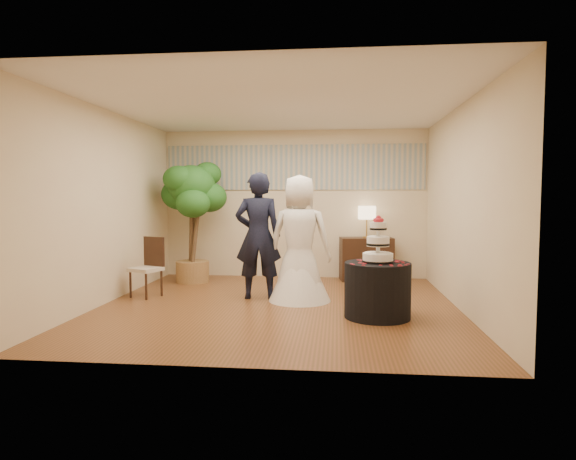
# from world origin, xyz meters

# --- Properties ---
(floor) EXTENTS (5.00, 5.00, 0.00)m
(floor) POSITION_xyz_m (0.00, 0.00, 0.00)
(floor) COLOR brown
(floor) RESTS_ON ground
(ceiling) EXTENTS (5.00, 5.00, 0.00)m
(ceiling) POSITION_xyz_m (0.00, 0.00, 2.80)
(ceiling) COLOR white
(ceiling) RESTS_ON wall_back
(wall_back) EXTENTS (5.00, 0.06, 2.80)m
(wall_back) POSITION_xyz_m (0.00, 2.50, 1.40)
(wall_back) COLOR beige
(wall_back) RESTS_ON ground
(wall_front) EXTENTS (5.00, 0.06, 2.80)m
(wall_front) POSITION_xyz_m (0.00, -2.50, 1.40)
(wall_front) COLOR beige
(wall_front) RESTS_ON ground
(wall_left) EXTENTS (0.06, 5.00, 2.80)m
(wall_left) POSITION_xyz_m (-2.50, 0.00, 1.40)
(wall_left) COLOR beige
(wall_left) RESTS_ON ground
(wall_right) EXTENTS (0.06, 5.00, 2.80)m
(wall_right) POSITION_xyz_m (2.50, 0.00, 1.40)
(wall_right) COLOR beige
(wall_right) RESTS_ON ground
(mural_border) EXTENTS (4.90, 0.02, 0.85)m
(mural_border) POSITION_xyz_m (0.00, 2.48, 2.10)
(mural_border) COLOR #A5A89B
(mural_border) RESTS_ON wall_back
(groom) EXTENTS (0.74, 0.52, 1.91)m
(groom) POSITION_xyz_m (-0.36, 0.47, 0.95)
(groom) COLOR black
(groom) RESTS_ON floor
(bride) EXTENTS (1.03, 1.03, 1.86)m
(bride) POSITION_xyz_m (0.28, 0.37, 0.93)
(bride) COLOR white
(bride) RESTS_ON floor
(cake_table) EXTENTS (1.08, 1.08, 0.71)m
(cake_table) POSITION_xyz_m (1.34, -0.53, 0.35)
(cake_table) COLOR black
(cake_table) RESTS_ON floor
(wedding_cake) EXTENTS (0.39, 0.39, 0.60)m
(wedding_cake) POSITION_xyz_m (1.34, -0.53, 1.01)
(wedding_cake) COLOR white
(wedding_cake) RESTS_ON cake_table
(console) EXTENTS (1.00, 0.55, 0.79)m
(console) POSITION_xyz_m (1.37, 2.24, 0.40)
(console) COLOR black
(console) RESTS_ON floor
(table_lamp) EXTENTS (0.31, 0.31, 0.58)m
(table_lamp) POSITION_xyz_m (1.37, 2.24, 1.08)
(table_lamp) COLOR #D0B589
(table_lamp) RESTS_ON console
(ficus_tree) EXTENTS (1.47, 1.47, 2.22)m
(ficus_tree) POSITION_xyz_m (-1.77, 1.73, 1.11)
(ficus_tree) COLOR #235C1D
(ficus_tree) RESTS_ON floor
(side_chair) EXTENTS (0.56, 0.57, 0.92)m
(side_chair) POSITION_xyz_m (-2.10, 0.39, 0.46)
(side_chair) COLOR black
(side_chair) RESTS_ON floor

